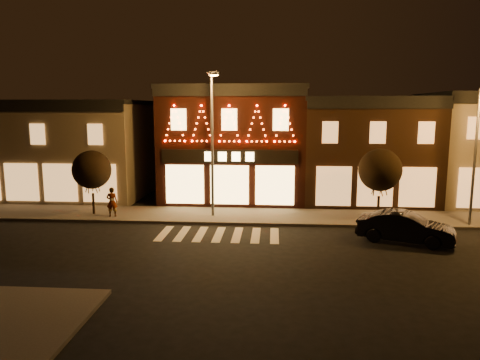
# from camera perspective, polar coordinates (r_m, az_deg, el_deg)

# --- Properties ---
(ground) EXTENTS (120.00, 120.00, 0.00)m
(ground) POSITION_cam_1_polar(r_m,az_deg,el_deg) (20.58, -4.09, -10.02)
(ground) COLOR black
(ground) RESTS_ON ground
(sidewalk_far) EXTENTS (44.00, 4.00, 0.15)m
(sidewalk_far) POSITION_cam_1_polar(r_m,az_deg,el_deg) (28.05, 2.35, -4.62)
(sidewalk_far) COLOR #47423D
(sidewalk_far) RESTS_ON ground
(building_left) EXTENTS (12.20, 8.28, 7.30)m
(building_left) POSITION_cam_1_polar(r_m,az_deg,el_deg) (36.96, -21.24, 3.75)
(building_left) COLOR #796F56
(building_left) RESTS_ON ground
(building_pulp) EXTENTS (10.20, 8.34, 8.30)m
(building_pulp) POSITION_cam_1_polar(r_m,az_deg,el_deg) (33.43, -0.68, 4.73)
(building_pulp) COLOR black
(building_pulp) RESTS_ON ground
(building_right_a) EXTENTS (9.20, 8.28, 7.50)m
(building_right_a) POSITION_cam_1_polar(r_m,az_deg,el_deg) (34.00, 15.52, 3.79)
(building_right_a) COLOR #382113
(building_right_a) RESTS_ON ground
(streetlamp_mid) EXTENTS (0.77, 1.99, 8.67)m
(streetlamp_mid) POSITION_cam_1_polar(r_m,az_deg,el_deg) (26.99, -3.53, 5.93)
(streetlamp_mid) COLOR #59595E
(streetlamp_mid) RESTS_ON sidewalk_far
(streetlamp_right) EXTENTS (0.50, 1.76, 7.66)m
(streetlamp_right) POSITION_cam_1_polar(r_m,az_deg,el_deg) (28.04, 28.01, 3.78)
(streetlamp_right) COLOR #59595E
(streetlamp_right) RESTS_ON sidewalk_far
(tree_left) EXTENTS (2.39, 2.39, 4.00)m
(tree_left) POSITION_cam_1_polar(r_m,az_deg,el_deg) (29.33, -18.34, 1.25)
(tree_left) COLOR black
(tree_left) RESTS_ON sidewalk_far
(tree_right) EXTENTS (2.53, 2.53, 4.24)m
(tree_right) POSITION_cam_1_polar(r_m,az_deg,el_deg) (27.80, 17.39, 1.22)
(tree_right) COLOR black
(tree_right) RESTS_ON sidewalk_far
(dark_sedan) EXTENTS (4.98, 3.27, 1.55)m
(dark_sedan) POSITION_cam_1_polar(r_m,az_deg,el_deg) (24.28, 20.28, -5.67)
(dark_sedan) COLOR black
(dark_sedan) RESTS_ON ground
(pedestrian) EXTENTS (0.72, 0.52, 1.82)m
(pedestrian) POSITION_cam_1_polar(r_m,az_deg,el_deg) (28.58, -15.97, -2.69)
(pedestrian) COLOR gray
(pedestrian) RESTS_ON sidewalk_far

